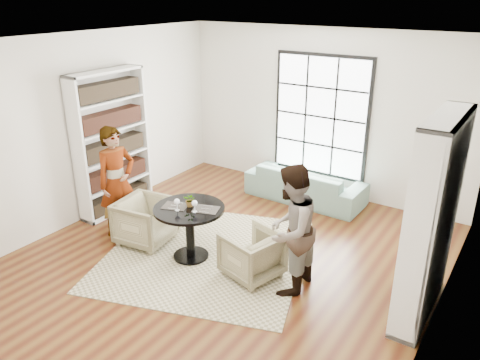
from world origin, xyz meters
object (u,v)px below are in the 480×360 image
Objects in this scene: armchair_left at (146,221)px; person_left at (117,182)px; person_right at (290,230)px; wine_glass_right at (195,204)px; pedestal_table at (190,222)px; wine_glass_left at (177,202)px; sofa at (305,184)px; flower_centerpiece at (190,200)px; armchair_right at (252,254)px.

armchair_left is 0.44× the size of person_left.
person_right is 9.69× the size of wine_glass_right.
wine_glass_left reaches higher than pedestal_table.
sofa is 12.25× the size of wine_glass_right.
wine_glass_left is (-0.07, -0.16, 0.34)m from pedestal_table.
flower_centerpiece is (-0.16, 0.11, -0.03)m from wine_glass_right.
wine_glass_right is (-1.36, -0.16, 0.07)m from person_right.
armchair_right is 2.42m from person_left.
pedestal_table is 1.42m from person_left.
wine_glass_left is at bearing -60.27° from armchair_right.
wine_glass_right is at bearing -85.64° from person_right.
armchair_left is at bearing -178.62° from pedestal_table.
pedestal_table is 0.38m from wine_glass_right.
sofa is at bearing 79.25° from wine_glass_left.
armchair_right is 3.99× the size of wine_glass_left.
person_left is at bearing 57.11° from sofa.
pedestal_table is 1.55m from person_right.
pedestal_table is at bearing -68.30° from armchair_right.
flower_centerpiece is at bearing 81.15° from sofa.
sofa is at bearing 83.50° from wine_glass_right.
flower_centerpiece is (0.07, 0.20, -0.03)m from wine_glass_left.
armchair_left is at bearing -70.40° from armchair_right.
person_left reaches higher than sofa.
flower_centerpiece is (-1.53, -0.06, 0.04)m from person_right.
person_right is 1.61m from wine_glass_left.
wine_glass_right is at bearing -62.73° from armchair_right.
wine_glass_left is at bearing -108.24° from armchair_left.
armchair_right is 3.66× the size of flower_centerpiece.
person_right reaches higher than pedestal_table.
armchair_left reaches higher than sofa.
person_right is 8.79× the size of flower_centerpiece.
armchair_left is 1.10× the size of armchair_right.
pedestal_table is at bearing 65.28° from wine_glass_left.
pedestal_table is 0.47× the size of sofa.
wine_glass_left is at bearing -157.76° from wine_glass_right.
armchair_right is 1.23m from wine_glass_left.
sofa is at bearing 79.83° from flower_centerpiece.
flower_centerpiece is at bearing -93.72° from armchair_left.
person_right is 1.53m from flower_centerpiece.
person_right is at bearing 9.23° from wine_glass_left.
wine_glass_right is (-0.32, -2.78, 0.60)m from sofa.
pedestal_table is 1.01m from armchair_right.
armchair_left reaches higher than armchair_right.
pedestal_table is 2.77m from sofa.
wine_glass_right is at bearing 84.82° from sofa.
sofa is 2.78m from flower_centerpiece.
armchair_left is 4.02× the size of flower_centerpiece.
flower_centerpiece is at bearing 71.77° from wine_glass_left.
sofa is 2.77× the size of armchair_left.
person_right reaches higher than armchair_left.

